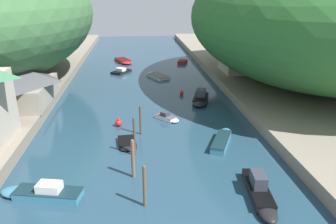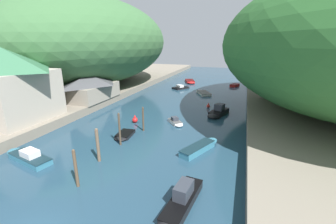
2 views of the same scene
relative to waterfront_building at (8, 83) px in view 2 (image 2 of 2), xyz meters
The scene contains 24 objects.
water_surface 24.62m from the waterfront_building, 43.84° to the left, with size 130.00×130.00×0.00m, color #234256.
left_bank 18.22m from the waterfront_building, 108.21° to the left, with size 22.00×120.00×1.21m.
right_bank 43.56m from the waterfront_building, 22.52° to the left, with size 22.00×120.00×1.21m.
hillside_left 25.76m from the waterfront_building, 105.01° to the left, with size 33.17×46.44×19.19m.
waterfront_building is the anchor object (origin of this frame).
boathouse_shed 12.76m from the waterfront_building, 78.41° to the left, with size 6.92×10.11×4.40m.
right_bank_cottage 42.56m from the waterfront_building, 37.47° to the left, with size 6.23×7.38×4.68m.
boat_mid_channel 21.93m from the waterfront_building, 21.95° to the left, with size 2.93×3.11×0.91m.
boat_far_upstream 25.11m from the waterfront_building, ahead, with size 3.51×5.67×0.70m.
boat_open_rowboat 34.83m from the waterfront_building, 54.99° to the left, with size 4.29×5.79×0.49m.
boat_small_dinghy 35.18m from the waterfront_building, 66.47° to the left, with size 4.28×4.91×0.95m.
boat_white_cruiser 43.06m from the waterfront_building, 70.92° to the left, with size 4.02×5.99×0.64m.
boat_near_quay 16.22m from the waterfront_building, ahead, with size 1.89×3.29×0.40m.
boat_moored_right 28.67m from the waterfront_building, 28.98° to the left, with size 3.15×5.44×1.68m.
boat_red_skiff 26.50m from the waterfront_building, 17.75° to the right, with size 2.04×6.36×1.61m.
boat_navy_launch 12.09m from the waterfront_building, 34.16° to the right, with size 6.23×2.78×1.19m.
boat_far_right_bank 47.20m from the waterfront_building, 56.25° to the left, with size 2.60×3.71×0.64m.
mooring_post_nearest 18.74m from the waterfront_building, 25.69° to the right, with size 0.24×0.24×3.21m.
mooring_post_second 16.72m from the waterfront_building, 14.42° to the right, with size 0.30×0.30×3.34m.
mooring_post_middle 16.32m from the waterfront_building, ahead, with size 0.22×0.22×3.72m.
mooring_post_fourth 17.54m from the waterfront_building, 14.51° to the left, with size 0.22×0.22×3.17m.
channel_buoy_near 29.06m from the waterfront_building, 37.49° to the left, with size 0.60×0.60×0.90m.
channel_buoy_far 16.49m from the waterfront_building, 25.18° to the left, with size 0.77×0.77×1.16m.
person_on_quay 5.72m from the waterfront_building, 12.16° to the left, with size 0.26×0.40×1.69m.
Camera 2 is at (10.75, -6.48, 10.87)m, focal length 24.00 mm.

